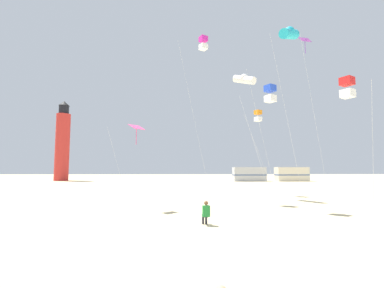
{
  "coord_description": "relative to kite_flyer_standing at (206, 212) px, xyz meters",
  "views": [
    {
      "loc": [
        0.32,
        -6.62,
        2.77
      ],
      "look_at": [
        0.84,
        12.73,
        4.47
      ],
      "focal_mm": 24.91,
      "sensor_mm": 36.0,
      "label": 1
    }
  ],
  "objects": [
    {
      "name": "ground",
      "position": [
        -1.34,
        -6.42,
        -0.61
      ],
      "size": [
        200.0,
        200.0,
        0.0
      ],
      "primitive_type": "plane",
      "color": "beige"
    },
    {
      "name": "kite_flyer_standing",
      "position": [
        0.0,
        0.0,
        0.0
      ],
      "size": [
        0.38,
        0.54,
        1.16
      ],
      "rotation": [
        0.0,
        0.0,
        3.3
      ],
      "color": "#238438",
      "rests_on": "ground"
    },
    {
      "name": "kite_tube_cyan",
      "position": [
        6.48,
        5.12,
        11.75
      ],
      "size": [
        2.55,
        2.62,
        13.07
      ],
      "color": "silver",
      "rests_on": "ground"
    },
    {
      "name": "kite_tube_white",
      "position": [
        4.51,
        11.0,
        10.35
      ],
      "size": [
        3.66,
        3.86,
        11.66
      ],
      "color": "silver",
      "rests_on": "ground"
    },
    {
      "name": "kite_box_blue",
      "position": [
        4.7,
        4.29,
        7.08
      ],
      "size": [
        2.42,
        2.48,
        8.28
      ],
      "color": "silver",
      "rests_on": "ground"
    },
    {
      "name": "kite_box_magenta",
      "position": [
        0.55,
        9.03,
        12.82
      ],
      "size": [
        2.64,
        2.6,
        14.04
      ],
      "color": "silver",
      "rests_on": "ground"
    },
    {
      "name": "kite_diamond_violet",
      "position": [
        9.05,
        8.09,
        12.13
      ],
      "size": [
        1.9,
        1.64,
        13.66
      ],
      "color": "silver",
      "rests_on": "ground"
    },
    {
      "name": "kite_box_orange",
      "position": [
        6.53,
        13.84,
        7.45
      ],
      "size": [
        2.73,
        2.13,
        8.65
      ],
      "color": "silver",
      "rests_on": "ground"
    },
    {
      "name": "kite_box_scarlet",
      "position": [
        7.96,
        1.1,
        6.55
      ],
      "size": [
        1.78,
        1.78,
        7.75
      ],
      "color": "silver",
      "rests_on": "ground"
    },
    {
      "name": "kite_diamond_rainbow",
      "position": [
        -4.33,
        4.77,
        4.68
      ],
      "size": [
        2.54,
        2.54,
        5.69
      ],
      "color": "silver",
      "rests_on": "ground"
    },
    {
      "name": "lighthouse_distant",
      "position": [
        -26.69,
        43.21,
        7.22
      ],
      "size": [
        2.8,
        2.8,
        16.8
      ],
      "color": "red",
      "rests_on": "ground"
    },
    {
      "name": "rv_van_silver",
      "position": [
        11.87,
        40.19,
        0.78
      ],
      "size": [
        6.49,
        2.49,
        2.8
      ],
      "rotation": [
        0.0,
        0.0,
        0.02
      ],
      "color": "#B7BABF",
      "rests_on": "ground"
    },
    {
      "name": "rv_van_cream",
      "position": [
        20.5,
        40.28,
        0.78
      ],
      "size": [
        6.57,
        2.72,
        2.8
      ],
      "rotation": [
        0.0,
        0.0,
        0.06
      ],
      "color": "beige",
      "rests_on": "ground"
    }
  ]
}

